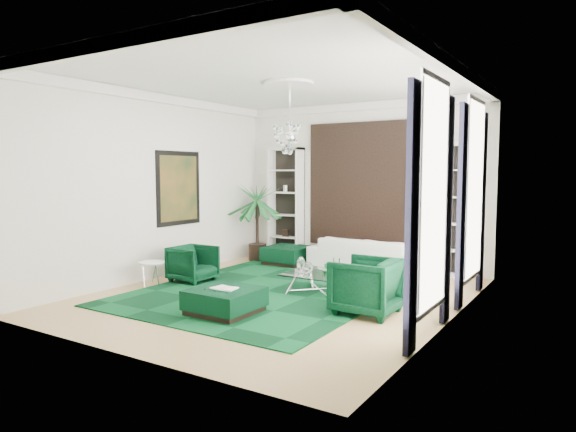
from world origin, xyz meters
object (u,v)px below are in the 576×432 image
Objects in this scene: sofa at (367,255)px; ottoman_front at (225,301)px; armchair_right at (367,286)px; ottoman_side at (287,255)px; coffee_table at (319,283)px; side_table at (152,275)px; armchair_left at (193,264)px; palm at (257,211)px.

sofa is 4.35m from ottoman_front.
armchair_right reaches higher than ottoman_side.
ottoman_front reaches higher than coffee_table.
side_table is at bearing -84.04° from armchair_right.
ottoman_side is at bearing -131.90° from armchair_right.
armchair_left is at bearing -94.83° from armchair_right.
coffee_table is (0.07, -2.35, -0.18)m from sofa.
sofa reaches higher than armchair_left.
palm is (-2.98, 2.27, 1.03)m from coffee_table.
ottoman_front is (1.44, -4.13, -0.02)m from ottoman_side.
armchair_right is 0.98× the size of ottoman_front.
palm is (-0.95, 0.10, 1.01)m from ottoman_side.
side_table is at bearing 51.07° from sofa.
ottoman_front is at bearing -58.17° from armchair_right.
armchair_left is 2.52m from ottoman_front.
ottoman_side is 3.54m from side_table.
coffee_table is at bearing 73.13° from ottoman_front.
ottoman_side is 1.39m from palm.
sofa is at bearing 51.07° from side_table.
coffee_table is (-1.28, 0.81, -0.25)m from armchair_right.
ottoman_side is at bearing -12.53° from armchair_left.
armchair_right is at bearing 5.96° from side_table.
side_table is at bearing -89.94° from palm.
palm reaches higher than ottoman_side.
side_table is at bearing -157.21° from coffee_table.
sofa is 2.63× the size of armchair_right.
armchair_left is 0.73× the size of coffee_table.
coffee_table is 1.11× the size of ottoman_front.
ottoman_side is (0.59, 2.64, -0.15)m from armchair_left.
sofa is at bearing 91.67° from coffee_table.
armchair_right is 2.22m from ottoman_front.
side_table is (-2.98, -1.25, 0.05)m from coffee_table.
armchair_left is (-2.55, -2.83, -0.01)m from sofa.
armchair_left is at bearing 47.91° from sofa.
ottoman_side is 4.38m from ottoman_front.
armchair_right is at bearing 31.83° from ottoman_front.
coffee_table is at bearing -37.25° from palm.
palm reaches higher than armchair_left.
coffee_table is at bearing -79.69° from armchair_left.
palm is at bearing 1.65° from sofa.
palm reaches higher than coffee_table.
armchair_left is 0.33× the size of palm.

